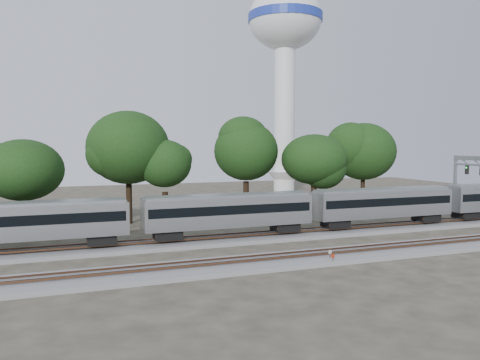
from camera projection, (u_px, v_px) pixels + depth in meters
The scene contains 15 objects.
ground at pixel (237, 255), 42.63m from camera, with size 160.00×160.00×0.00m, color #383328.
track_far at pixel (218, 240), 48.22m from camera, with size 160.00×5.00×0.73m.
track_near at pixel (254, 263), 38.87m from camera, with size 160.00×5.00×0.73m.
train at pixel (230, 210), 48.47m from camera, with size 92.40×3.19×4.70m.
switch_stand_red at pixel (333, 258), 38.92m from camera, with size 0.31×0.10×0.98m.
switch_stand_white at pixel (330, 255), 39.77m from camera, with size 0.35×0.11×1.12m.
switch_lever at pixel (318, 263), 39.28m from camera, with size 0.50×0.30×0.30m, color #512D19.
water_tower at pixel (285, 41), 97.39m from camera, with size 15.43×15.43×42.72m.
signal_gantry at pixel (476, 174), 59.71m from camera, with size 0.60×7.08×8.61m.
tree_2 at pixel (23, 170), 49.76m from camera, with size 7.48×7.48×10.55m.
tree_3 at pixel (128, 148), 59.00m from camera, with size 9.85×9.85×13.88m.
tree_4 at pixel (165, 164), 58.19m from camera, with size 7.83×7.83×11.04m.
tree_5 at pixel (246, 151), 65.04m from camera, with size 9.30×9.30×13.11m.
tree_6 at pixel (314, 160), 64.73m from camera, with size 8.15×8.15×11.49m.
tree_7 at pixel (363, 152), 75.52m from camera, with size 9.09×9.09×12.82m.
Camera 1 is at (-14.31, -39.47, 10.07)m, focal length 35.00 mm.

